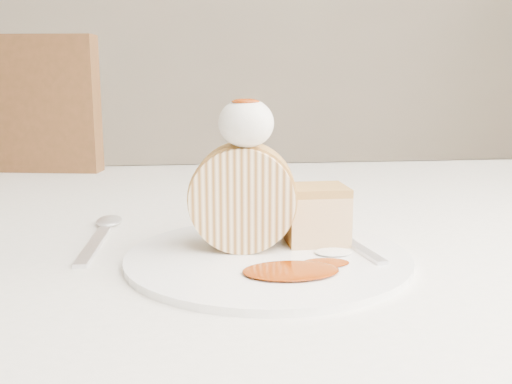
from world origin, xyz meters
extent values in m
cube|color=white|center=(0.00, 0.20, 0.73)|extent=(1.40, 0.90, 0.04)
cube|color=white|center=(0.00, 0.65, 0.61)|extent=(1.40, 0.01, 0.28)
cube|color=brown|center=(-0.46, 0.82, 0.48)|extent=(0.55, 0.55, 0.04)
cylinder|color=brown|center=(-0.22, 0.98, 0.23)|extent=(0.04, 0.04, 0.46)
cylinder|color=brown|center=(-0.62, 1.06, 0.23)|extent=(0.04, 0.04, 0.46)
cylinder|color=white|center=(-0.03, 0.01, 0.75)|extent=(0.27, 0.27, 0.01)
cylinder|color=beige|center=(-0.05, 0.03, 0.81)|extent=(0.10, 0.07, 0.10)
cube|color=#B07C42|center=(0.02, 0.04, 0.78)|extent=(0.06, 0.06, 0.05)
ellipsoid|color=white|center=(-0.05, 0.02, 0.88)|extent=(0.05, 0.05, 0.05)
ellipsoid|color=#822A05|center=(-0.05, 0.02, 0.90)|extent=(0.03, 0.02, 0.01)
cube|color=silver|center=(0.06, 0.02, 0.76)|extent=(0.04, 0.16, 0.00)
cube|color=silver|center=(-0.20, 0.07, 0.75)|extent=(0.03, 0.17, 0.00)
camera|label=1|loc=(-0.10, -0.50, 0.92)|focal=40.00mm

